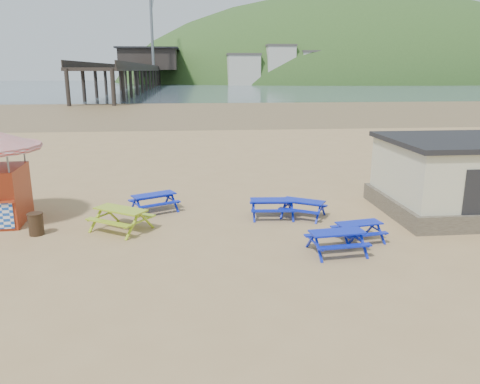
{
  "coord_description": "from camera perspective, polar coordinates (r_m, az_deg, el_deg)",
  "views": [
    {
      "loc": [
        -1.17,
        -16.96,
        5.84
      ],
      "look_at": [
        0.7,
        1.5,
        1.0
      ],
      "focal_mm": 35.0,
      "sensor_mm": 36.0,
      "label": 1
    }
  ],
  "objects": [
    {
      "name": "wet_sand",
      "position": [
        72.21,
        -4.91,
        9.94
      ],
      "size": [
        400.0,
        400.0,
        0.0
      ],
      "primitive_type": "plane",
      "color": "olive",
      "rests_on": "ground"
    },
    {
      "name": "picnic_table_blue_c",
      "position": [
        19.16,
        3.96,
        -1.99
      ],
      "size": [
        1.89,
        1.57,
        0.75
      ],
      "rotation": [
        0.0,
        0.0,
        -0.07
      ],
      "color": "#070DB8",
      "rests_on": "ground"
    },
    {
      "name": "ground",
      "position": [
        17.98,
        -1.74,
        -4.35
      ],
      "size": [
        400.0,
        400.0,
        0.0
      ],
      "primitive_type": "plane",
      "color": "tan",
      "rests_on": "ground"
    },
    {
      "name": "pier",
      "position": [
        195.91,
        -11.05,
        14.26
      ],
      "size": [
        24.0,
        220.0,
        39.29
      ],
      "color": "black",
      "rests_on": "ground"
    },
    {
      "name": "picnic_table_yellow",
      "position": [
        18.1,
        -14.29,
        -3.26
      ],
      "size": [
        2.58,
        2.47,
        0.85
      ],
      "rotation": [
        0.0,
        0.0,
        -0.59
      ],
      "color": "#8FC01A",
      "rests_on": "ground"
    },
    {
      "name": "picnic_table_blue_b",
      "position": [
        19.3,
        7.71,
        -2.03
      ],
      "size": [
        2.15,
        2.04,
        0.71
      ],
      "rotation": [
        0.0,
        0.0,
        -0.54
      ],
      "color": "#070DB8",
      "rests_on": "ground"
    },
    {
      "name": "picnic_table_blue_e",
      "position": [
        17.05,
        14.25,
        -4.68
      ],
      "size": [
        1.79,
        1.54,
        0.67
      ],
      "rotation": [
        0.0,
        0.0,
        0.18
      ],
      "color": "#070DB8",
      "rests_on": "ground"
    },
    {
      "name": "picnic_table_blue_f",
      "position": [
        15.75,
        11.71,
        -5.99
      ],
      "size": [
        1.94,
        1.63,
        0.75
      ],
      "rotation": [
        0.0,
        0.0,
        0.11
      ],
      "color": "#070DB8",
      "rests_on": "ground"
    },
    {
      "name": "litter_bin",
      "position": [
        18.62,
        -23.63,
        -3.58
      ],
      "size": [
        0.56,
        0.56,
        0.83
      ],
      "color": "#342816",
      "rests_on": "ground"
    },
    {
      "name": "sea",
      "position": [
        187.05,
        -5.56,
        12.77
      ],
      "size": [
        400.0,
        400.0,
        0.0
      ],
      "primitive_type": "plane",
      "color": "#4B5E6C",
      "rests_on": "ground"
    },
    {
      "name": "amenity_block",
      "position": [
        21.84,
        26.68,
        1.77
      ],
      "size": [
        7.4,
        5.4,
        3.15
      ],
      "color": "#665B4C",
      "rests_on": "ground"
    },
    {
      "name": "headland_town",
      "position": [
        263.42,
        14.75,
        10.73
      ],
      "size": [
        264.0,
        144.0,
        108.0
      ],
      "color": "#2D4C1E",
      "rests_on": "ground"
    },
    {
      "name": "picnic_table_blue_a",
      "position": [
        20.24,
        -10.42,
        -1.28
      ],
      "size": [
        2.27,
        2.11,
        0.76
      ],
      "rotation": [
        0.0,
        0.0,
        0.47
      ],
      "color": "#070DB8",
      "rests_on": "ground"
    }
  ]
}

